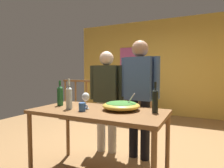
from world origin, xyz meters
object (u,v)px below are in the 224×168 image
Objects in this scene: framed_picture at (129,58)px; stair_railing at (118,97)px; tv_console at (138,107)px; wine_bottle_clear at (69,97)px; salad_bowl at (121,105)px; wine_glass at (86,97)px; person_standing_right at (140,89)px; wine_bottle_green at (60,95)px; person_standing_left at (107,94)px; serving_table at (99,117)px; wine_bottle_dark at (155,100)px; flat_screen_tv at (137,92)px; mug_blue at (82,107)px.

stair_railing is at bearing -80.62° from framed_picture.
wine_bottle_clear reaches higher than tv_console.
wine_bottle_clear is at bearing -85.07° from tv_console.
stair_railing is 6.05× the size of salad_bowl.
wine_bottle_clear is at bearing -146.69° from wine_glass.
person_standing_right reaches higher than wine_glass.
tv_console is 2.92m from person_standing_right.
person_standing_left reaches higher than wine_bottle_green.
serving_table is (1.02, -3.67, -0.93)m from framed_picture.
person_standing_left is at bearing -71.94° from stair_railing.
wine_bottle_dark is at bearing 3.36° from salad_bowl.
person_standing_right is (0.03, 0.60, 0.13)m from salad_bowl.
wine_bottle_green is 0.75m from person_standing_left.
flat_screen_tv is 0.29× the size of person_standing_right.
person_standing_left is at bearing 7.45° from person_standing_right.
wine_bottle_clear is at bearing -165.79° from wine_bottle_dark.
flat_screen_tv is at bearing -63.94° from person_standing_right.
stair_railing is 1.71× the size of serving_table.
mug_blue is (0.46, -0.18, -0.09)m from wine_bottle_green.
stair_railing is 2.35m from wine_bottle_green.
salad_bowl is 0.43m from mug_blue.
person_standing_left is at bearing 64.25° from wine_bottle_green.
mug_blue is at bearing -21.12° from wine_bottle_green.
serving_table is 0.90× the size of person_standing_right.
salad_bowl is 0.25× the size of person_standing_right.
wine_glass is at bearing -75.03° from stair_railing.
tv_console is at bearing -64.14° from person_standing_right.
wine_bottle_dark reaches higher than salad_bowl.
flat_screen_tv is 4.46× the size of mug_blue.
person_standing_right is (0.26, 0.71, 0.26)m from serving_table.
tv_console is at bearing 104.75° from salad_bowl.
salad_bowl is at bearing 24.28° from serving_table.
mug_blue is (-0.36, -0.25, -0.01)m from salad_bowl.
stair_railing is 2.53m from wine_bottle_clear.
framed_picture reaches higher than serving_table.
person_standing_right is (1.06, -1.65, 0.36)m from stair_railing.
mug_blue is (0.21, -0.03, -0.09)m from wine_bottle_clear.
wine_bottle_dark reaches higher than tv_console.
wine_bottle_clear reaches higher than salad_bowl.
wine_bottle_clear is at bearing 170.69° from mug_blue.
person_standing_right reaches higher than person_standing_left.
wine_bottle_clear is 3.23× the size of mug_blue.
stair_railing is 2.49m from serving_table.
wine_glass is 0.11× the size of person_standing_right.
flat_screen_tv is at bearing 94.97° from wine_bottle_clear.
serving_table is at bearing 102.81° from person_standing_left.
flat_screen_tv is 1.53× the size of wine_bottle_green.
person_standing_right is at bearing -66.67° from framed_picture.
serving_table is 0.23m from mug_blue.
wine_glass is (0.46, -3.38, 0.71)m from tv_console.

